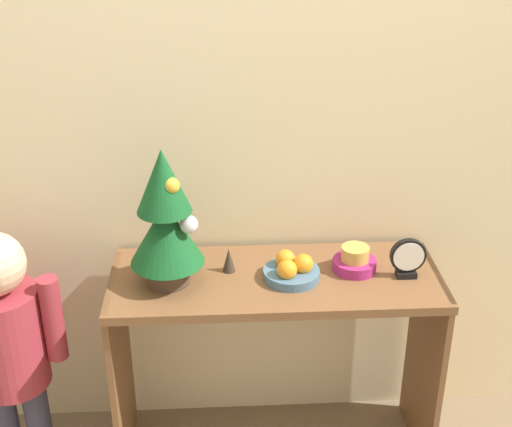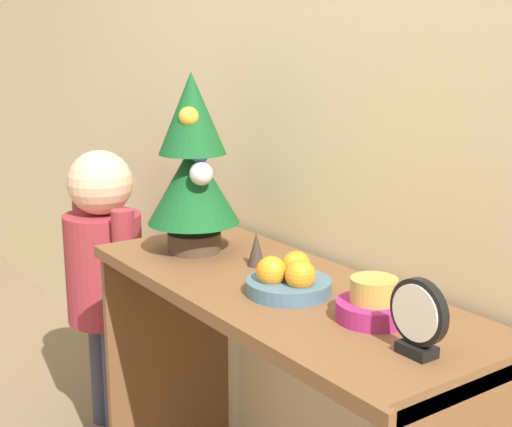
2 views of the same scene
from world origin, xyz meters
TOP-DOWN VIEW (x-y plane):
  - back_wall at (0.00, 0.47)m, footprint 7.00×0.05m
  - console_table at (0.00, 0.21)m, footprint 1.09×0.43m
  - mini_tree at (-0.35, 0.19)m, footprint 0.24×0.24m
  - fruit_bowl at (0.05, 0.20)m, footprint 0.18×0.18m
  - singing_bowl at (0.26, 0.24)m, footprint 0.15×0.15m
  - desk_clock at (0.42, 0.19)m, footprint 0.12×0.04m
  - figurine at (-0.15, 0.25)m, footprint 0.04×0.04m
  - child_figure at (-0.88, 0.17)m, footprint 0.39×0.25m

SIDE VIEW (x-z plane):
  - console_table at x=0.00m, z-range 0.19..0.94m
  - child_figure at x=-0.88m, z-range 0.10..1.06m
  - fruit_bowl at x=0.05m, z-range 0.74..0.82m
  - singing_bowl at x=0.26m, z-range 0.74..0.83m
  - figurine at x=-0.15m, z-range 0.75..0.83m
  - desk_clock at x=0.42m, z-range 0.75..0.89m
  - mini_tree at x=-0.35m, z-range 0.75..1.21m
  - back_wall at x=0.00m, z-range 0.00..2.50m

